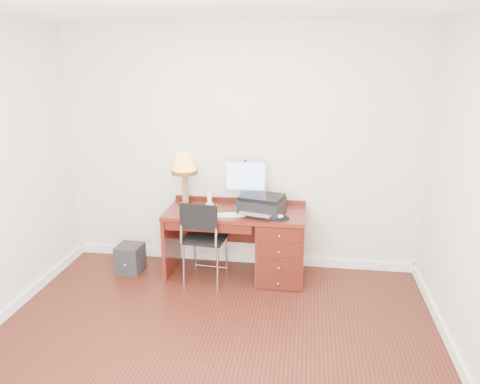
% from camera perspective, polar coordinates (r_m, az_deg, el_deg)
% --- Properties ---
extents(ground, '(4.00, 4.00, 0.00)m').
position_cam_1_polar(ground, '(4.15, -3.67, -18.52)').
color(ground, '#34120B').
rests_on(ground, ground).
extents(room_shell, '(4.00, 4.00, 4.00)m').
position_cam_1_polar(room_shell, '(4.65, -2.04, -13.60)').
color(room_shell, silver).
rests_on(room_shell, ground).
extents(desk, '(1.50, 0.67, 0.75)m').
position_cam_1_polar(desk, '(5.13, 3.03, -6.03)').
color(desk, '#5A1C12').
rests_on(desk, ground).
extents(monitor, '(0.44, 0.15, 0.51)m').
position_cam_1_polar(monitor, '(5.08, 0.66, 1.61)').
color(monitor, silver).
rests_on(monitor, desk).
extents(keyboard, '(0.42, 0.22, 0.02)m').
position_cam_1_polar(keyboard, '(4.91, -0.87, -2.77)').
color(keyboard, white).
rests_on(keyboard, desk).
extents(mouse_pad, '(0.21, 0.21, 0.04)m').
position_cam_1_polar(mouse_pad, '(4.83, 4.78, -3.10)').
color(mouse_pad, black).
rests_on(mouse_pad, desk).
extents(printer, '(0.52, 0.45, 0.20)m').
position_cam_1_polar(printer, '(4.95, 2.67, -1.51)').
color(printer, black).
rests_on(printer, desk).
extents(leg_lamp, '(0.29, 0.29, 0.59)m').
position_cam_1_polar(leg_lamp, '(5.20, -6.80, 3.13)').
color(leg_lamp, black).
rests_on(leg_lamp, desk).
extents(phone, '(0.10, 0.10, 0.19)m').
position_cam_1_polar(phone, '(5.15, -3.73, -1.31)').
color(phone, white).
rests_on(phone, desk).
extents(pen_cup, '(0.07, 0.07, 0.09)m').
position_cam_1_polar(pen_cup, '(5.24, 0.23, -1.05)').
color(pen_cup, black).
rests_on(pen_cup, desk).
extents(chair, '(0.47, 0.47, 0.93)m').
position_cam_1_polar(chair, '(4.94, -4.46, -5.09)').
color(chair, black).
rests_on(chair, ground).
extents(equipment_box, '(0.29, 0.29, 0.32)m').
position_cam_1_polar(equipment_box, '(5.48, -13.23, -7.86)').
color(equipment_box, black).
rests_on(equipment_box, ground).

